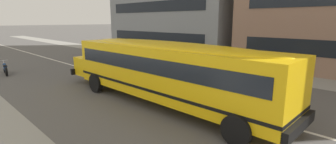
{
  "coord_description": "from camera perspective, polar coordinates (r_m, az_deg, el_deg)",
  "views": [
    {
      "loc": [
        7.7,
        -8.84,
        3.71
      ],
      "look_at": [
        -0.41,
        -0.67,
        1.29
      ],
      "focal_mm": 26.45,
      "sensor_mm": 36.0,
      "label": 1
    }
  ],
  "objects": [
    {
      "name": "school_bus",
      "position": [
        10.95,
        -1.0,
        1.1
      ],
      "size": [
        12.57,
        2.97,
        2.81
      ],
      "rotation": [
        0.0,
        0.0,
        3.15
      ],
      "color": "yellow",
      "rests_on": "ground_plane"
    },
    {
      "name": "parked_car_grey_by_hydrant",
      "position": [
        20.89,
        -2.32,
        3.95
      ],
      "size": [
        3.93,
        1.94,
        1.64
      ],
      "rotation": [
        0.0,
        0.0,
        0.02
      ],
      "color": "gray",
      "rests_on": "ground_plane"
    },
    {
      "name": "sidewalk_far",
      "position": [
        18.74,
        19.6,
        -0.25
      ],
      "size": [
        120.0,
        3.0,
        0.01
      ],
      "primitive_type": "cube",
      "color": "gray",
      "rests_on": "ground_plane"
    },
    {
      "name": "motorcycle_near_kerb",
      "position": [
        20.6,
        -33.42,
        0.72
      ],
      "size": [
        2.0,
        0.56,
        0.94
      ],
      "rotation": [
        0.0,
        0.0,
        3.01
      ],
      "color": "black",
      "rests_on": "ground_plane"
    },
    {
      "name": "lane_centreline",
      "position": [
        12.3,
        3.58,
        -5.72
      ],
      "size": [
        110.0,
        0.16,
        0.01
      ],
      "primitive_type": "cube",
      "color": "silver",
      "rests_on": "ground_plane"
    },
    {
      "name": "ground_plane",
      "position": [
        12.3,
        3.58,
        -5.73
      ],
      "size": [
        400.0,
        400.0,
        0.0
      ],
      "primitive_type": "plane",
      "color": "#54514F"
    }
  ]
}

